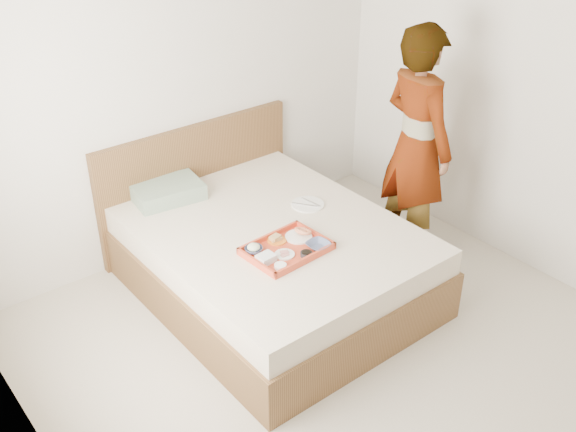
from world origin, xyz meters
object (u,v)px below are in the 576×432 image
(tray, at_px, (287,248))
(person, at_px, (416,145))
(dinner_plate, at_px, (308,204))
(bed, at_px, (273,260))

(tray, height_order, person, person)
(dinner_plate, bearing_deg, tray, -142.51)
(tray, relative_size, dinner_plate, 2.19)
(tray, height_order, dinner_plate, tray)
(dinner_plate, bearing_deg, bed, -166.45)
(bed, xyz_separation_m, dinner_plate, (0.38, 0.09, 0.27))
(bed, height_order, tray, tray)
(bed, distance_m, person, 1.32)
(bed, bearing_deg, person, -9.82)
(person, bearing_deg, tray, 101.60)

